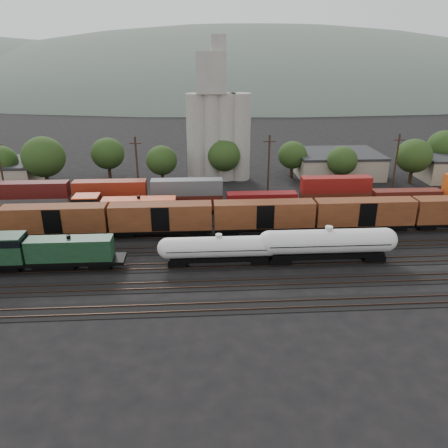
{
  "coord_description": "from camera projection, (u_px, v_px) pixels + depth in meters",
  "views": [
    {
      "loc": [
        -1.06,
        -55.89,
        26.24
      ],
      "look_at": [
        2.52,
        2.0,
        3.0
      ],
      "focal_mm": 35.0,
      "sensor_mm": 36.0,
      "label": 1
    }
  ],
  "objects": [
    {
      "name": "industrial_sheds",
      "position": [
        233.0,
        168.0,
        93.69
      ],
      "size": [
        119.38,
        17.26,
        5.1
      ],
      "color": "#9E937F",
      "rests_on": "ground"
    },
    {
      "name": "tank_car_a",
      "position": [
        219.0,
        248.0,
        56.12
      ],
      "size": [
        15.79,
        2.83,
        4.14
      ],
      "color": "silver",
      "rests_on": "ground"
    },
    {
      "name": "tracks",
      "position": [
        207.0,
        249.0,
        61.58
      ],
      "size": [
        180.0,
        33.2,
        0.2
      ],
      "color": "black",
      "rests_on": "ground"
    },
    {
      "name": "ground",
      "position": [
        207.0,
        249.0,
        61.6
      ],
      "size": [
        600.0,
        600.0,
        0.0
      ],
      "primitive_type": "plane",
      "color": "black"
    },
    {
      "name": "grain_silo",
      "position": [
        218.0,
        127.0,
        90.95
      ],
      "size": [
        13.4,
        5.0,
        29.0
      ],
      "color": "#9B988E",
      "rests_on": "ground"
    },
    {
      "name": "container_wall",
      "position": [
        220.0,
        197.0,
        74.58
      ],
      "size": [
        178.4,
        2.6,
        5.8
      ],
      "color": "black",
      "rests_on": "ground"
    },
    {
      "name": "distant_hills",
      "position": [
        232.0,
        120.0,
        311.5
      ],
      "size": [
        860.0,
        286.0,
        130.0
      ],
      "color": "#59665B",
      "rests_on": "ground"
    },
    {
      "name": "green_locomotive",
      "position": [
        45.0,
        251.0,
        54.8
      ],
      "size": [
        17.66,
        3.12,
        4.67
      ],
      "color": "black",
      "rests_on": "ground"
    },
    {
      "name": "orange_locomotive",
      "position": [
        119.0,
        209.0,
        69.06
      ],
      "size": [
        19.24,
        3.21,
        4.81
      ],
      "color": "black",
      "rests_on": "ground"
    },
    {
      "name": "tree_band",
      "position": [
        184.0,
        147.0,
        93.31
      ],
      "size": [
        162.82,
        21.67,
        12.67
      ],
      "color": "black",
      "rests_on": "ground"
    },
    {
      "name": "boxcar_string",
      "position": [
        213.0,
        216.0,
        65.13
      ],
      "size": [
        153.6,
        2.9,
        4.2
      ],
      "color": "black",
      "rests_on": "ground"
    },
    {
      "name": "tank_car_b",
      "position": [
        328.0,
        243.0,
        56.8
      ],
      "size": [
        18.43,
        3.3,
        4.83
      ],
      "color": "silver",
      "rests_on": "ground"
    },
    {
      "name": "utility_poles",
      "position": [
        203.0,
        167.0,
        79.67
      ],
      "size": [
        122.2,
        0.36,
        12.0
      ],
      "color": "black",
      "rests_on": "ground"
    }
  ]
}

